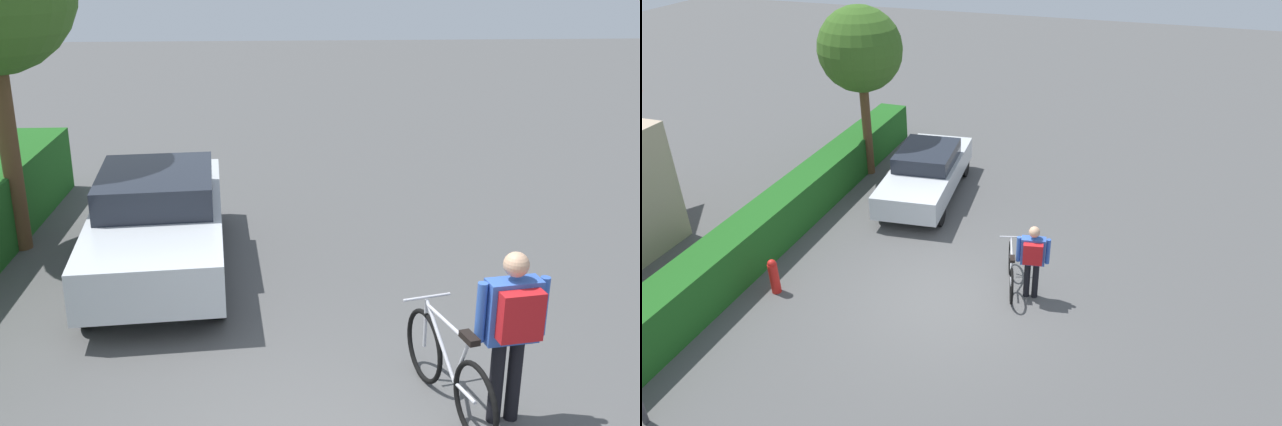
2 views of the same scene
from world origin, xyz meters
The scene contains 7 objects.
ground_plane centered at (0.00, 0.00, 0.00)m, with size 60.00×60.00×0.00m, color #4F4F4F.
hedge_row centered at (0.00, 4.68, 0.55)m, with size 16.23×0.90×1.10m, color #1D591C.
parked_car_near centered at (4.28, 2.08, 0.71)m, with size 4.45×2.06×1.35m.
bicycle centered at (0.87, -1.12, 0.41)m, with size 1.75×0.63×0.96m.
person_rider centered at (0.61, -1.60, 1.03)m, with size 0.40×0.67×1.69m.
tree_kerbside centered at (5.14, 4.21, 3.64)m, with size 2.31×2.31×4.83m.
fire_hydrant centered at (-0.83, 3.56, 0.41)m, with size 0.20×0.20×0.81m.
Camera 2 is at (-9.16, -3.21, 7.56)m, focal length 32.78 mm.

